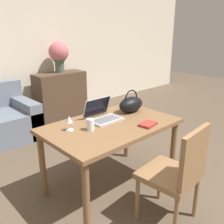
{
  "coord_description": "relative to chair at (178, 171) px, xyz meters",
  "views": [
    {
      "loc": [
        -1.46,
        -0.99,
        1.62
      ],
      "look_at": [
        0.12,
        0.7,
        0.84
      ],
      "focal_mm": 40.0,
      "sensor_mm": 36.0,
      "label": 1
    }
  ],
  "objects": [
    {
      "name": "chair",
      "position": [
        0.0,
        0.0,
        0.0
      ],
      "size": [
        0.48,
        0.48,
        0.9
      ],
      "rotation": [
        0.0,
        0.0,
        0.09
      ],
      "color": "olive",
      "rests_on": "ground_plane"
    },
    {
      "name": "drinking_glass",
      "position": [
        -0.3,
        0.77,
        0.27
      ],
      "size": [
        0.07,
        0.07,
        0.11
      ],
      "color": "silver",
      "rests_on": "dining_table"
    },
    {
      "name": "flower_vase",
      "position": [
        0.84,
        3.11,
        0.66
      ],
      "size": [
        0.36,
        0.36,
        0.55
      ],
      "color": "#47564C",
      "rests_on": "sideboard"
    },
    {
      "name": "handbag",
      "position": [
        0.37,
        0.87,
        0.3
      ],
      "size": [
        0.32,
        0.18,
        0.25
      ],
      "color": "black",
      "rests_on": "dining_table"
    },
    {
      "name": "sideboard",
      "position": [
        0.79,
        3.06,
        -0.09
      ],
      "size": [
        0.95,
        0.4,
        0.84
      ],
      "color": "#4C3828",
      "rests_on": "ground_plane"
    },
    {
      "name": "wine_glass",
      "position": [
        -0.44,
        0.89,
        0.31
      ],
      "size": [
        0.07,
        0.07,
        0.14
      ],
      "color": "silver",
      "rests_on": "dining_table"
    },
    {
      "name": "laptop",
      "position": [
        -0.03,
        0.92,
        0.27
      ],
      "size": [
        0.33,
        0.29,
        0.21
      ],
      "color": "#ADADB2",
      "rests_on": "dining_table"
    },
    {
      "name": "book",
      "position": [
        0.18,
        0.48,
        0.23
      ],
      "size": [
        0.19,
        0.15,
        0.02
      ],
      "rotation": [
        0.0,
        0.0,
        0.15
      ],
      "color": "maroon",
      "rests_on": "dining_table"
    },
    {
      "name": "dining_table",
      "position": [
        -0.05,
        0.75,
        0.13
      ],
      "size": [
        1.32,
        0.82,
        0.72
      ],
      "color": "brown",
      "rests_on": "ground_plane"
    }
  ]
}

